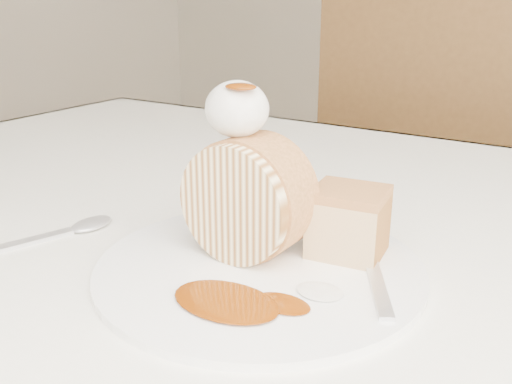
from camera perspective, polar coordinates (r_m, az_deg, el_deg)
The scene contains 10 objects.
table at distance 0.65m, azimuth 3.18°, elevation -10.08°, with size 1.40×0.90×0.75m.
chair_far at distance 1.36m, azimuth 17.29°, elevation 0.43°, with size 0.47×0.47×0.98m.
plate at distance 0.49m, azimuth 0.36°, elevation -7.56°, with size 0.28×0.28×0.01m, color white.
roulade_slice at distance 0.49m, azimuth -0.84°, elevation -0.65°, with size 0.10×0.10×0.06m, color #FDE8B0.
cake_chunk at distance 0.51m, azimuth 9.21°, elevation -3.36°, with size 0.06×0.06×0.05m, color #C67E4B.
whipped_cream at distance 0.48m, azimuth -1.91°, elevation 8.29°, with size 0.05×0.05×0.05m, color white.
caramel_drizzle at distance 0.46m, azimuth -1.55°, elevation 11.21°, with size 0.03×0.02×0.01m, color #6C2B04.
caramel_pool at distance 0.43m, azimuth -3.04°, elevation -10.83°, with size 0.09×0.06×0.00m, color #6C2B04, non-canonical shape.
fork at distance 0.47m, azimuth 11.90°, elevation -8.56°, with size 0.02×0.17×0.00m, color silver.
spoon at distance 0.58m, azimuth -24.26°, elevation -5.22°, with size 0.03×0.17×0.00m, color silver.
Camera 1 is at (0.27, -0.29, 0.98)m, focal length 40.00 mm.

